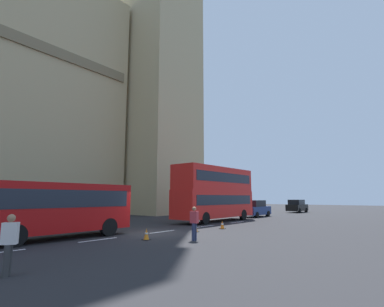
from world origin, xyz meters
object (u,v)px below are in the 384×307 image
object	(u,v)px
traffic_cone_east	(222,225)
traffic_cone_west	(146,234)
double_decker_bus	(215,192)
sedan_lead	(255,209)
pedestrian_near_cones	(9,242)
pedestrian_by_kerb	(194,222)
sedan_trailing	(297,206)
traffic_cone_middle	(195,227)

from	to	relation	value
traffic_cone_east	traffic_cone_west	bearing A→B (deg)	179.13
double_decker_bus	traffic_cone_east	world-z (taller)	double_decker_bus
sedan_lead	pedestrian_near_cones	xyz separation A→B (m)	(-27.07, -6.26, -0.00)
pedestrian_by_kerb	sedan_trailing	bearing A→B (deg)	10.56
traffic_cone_middle	traffic_cone_east	distance (m)	2.61
traffic_cone_middle	traffic_cone_east	xyz separation A→B (m)	(2.59, -0.32, 0.00)
traffic_cone_east	pedestrian_near_cones	size ratio (longest dim) A/B	0.34
sedan_lead	traffic_cone_east	distance (m)	13.70
double_decker_bus	sedan_lead	distance (m)	8.28
sedan_trailing	traffic_cone_middle	world-z (taller)	sedan_trailing
double_decker_bus	pedestrian_near_cones	world-z (taller)	double_decker_bus
sedan_trailing	pedestrian_near_cones	distance (m)	40.34
sedan_lead	sedan_trailing	bearing A→B (deg)	-0.84
sedan_trailing	traffic_cone_east	distance (m)	26.16
double_decker_bus	pedestrian_near_cones	distance (m)	20.04
traffic_cone_middle	pedestrian_near_cones	size ratio (longest dim) A/B	0.34
sedan_lead	pedestrian_by_kerb	xyz separation A→B (m)	(-18.52, -6.02, -0.00)
traffic_cone_west	pedestrian_by_kerb	xyz separation A→B (m)	(1.44, -2.01, 0.63)
traffic_cone_east	pedestrian_by_kerb	world-z (taller)	pedestrian_by_kerb
traffic_cone_east	pedestrian_near_cones	distance (m)	14.20
traffic_cone_east	pedestrian_near_cones	xyz separation A→B (m)	(-14.02, -2.14, 0.63)
sedan_lead	traffic_cone_west	world-z (taller)	sedan_lead
double_decker_bus	traffic_cone_middle	distance (m)	8.76
double_decker_bus	traffic_cone_middle	size ratio (longest dim) A/B	16.67
traffic_cone_west	traffic_cone_middle	bearing A→B (deg)	2.87
double_decker_bus	traffic_cone_west	distance (m)	12.74
pedestrian_near_cones	sedan_trailing	bearing A→B (deg)	8.66
sedan_lead	traffic_cone_east	size ratio (longest dim) A/B	7.59
double_decker_bus	pedestrian_by_kerb	bearing A→B (deg)	-150.39
sedan_lead	traffic_cone_east	xyz separation A→B (m)	(-13.05, -4.12, -0.63)
sedan_lead	pedestrian_near_cones	size ratio (longest dim) A/B	2.60
traffic_cone_middle	sedan_trailing	bearing A→B (deg)	7.24
traffic_cone_middle	sedan_lead	bearing A→B (deg)	13.67
traffic_cone_west	pedestrian_near_cones	xyz separation A→B (m)	(-7.12, -2.24, 0.63)
sedan_lead	pedestrian_near_cones	bearing A→B (deg)	-166.98
sedan_trailing	traffic_cone_west	xyz separation A→B (m)	(-32.76, -3.83, -0.63)
traffic_cone_east	pedestrian_near_cones	world-z (taller)	pedestrian_near_cones
double_decker_bus	sedan_lead	bearing A→B (deg)	0.66
traffic_cone_middle	traffic_cone_west	bearing A→B (deg)	-177.13
double_decker_bus	sedan_lead	size ratio (longest dim) A/B	2.20
pedestrian_near_cones	pedestrian_by_kerb	world-z (taller)	same
traffic_cone_east	pedestrian_by_kerb	size ratio (longest dim) A/B	0.34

